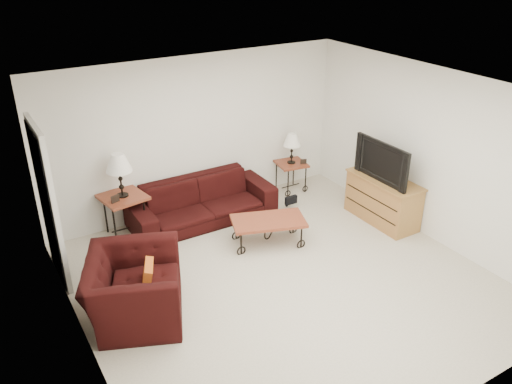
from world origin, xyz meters
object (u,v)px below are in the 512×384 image
lamp_right (292,148)px  armchair (134,288)px  tv_stand (383,200)px  backpack (287,195)px  lamp_left (120,175)px  sofa (202,201)px  side_table_left (125,216)px  coffee_table (268,231)px  television (386,160)px  side_table_right (291,177)px

lamp_right → armchair: lamp_right is taller
armchair → tv_stand: armchair is taller
backpack → tv_stand: bearing=-67.7°
lamp_left → backpack: bearing=-10.8°
sofa → lamp_right: 1.87m
side_table_left → backpack: side_table_left is taller
coffee_table → television: television is taller
sofa → side_table_right: 1.82m
side_table_right → television: 1.90m
armchair → television: 4.14m
side_table_left → lamp_left: (0.00, 0.00, 0.66)m
side_table_left → side_table_right: bearing=-0.0°
side_table_left → television: 4.00m
lamp_left → coffee_table: lamp_left is taller
side_table_right → coffee_table: bearing=-134.8°
armchair → sofa: bearing=-22.0°
coffee_table → armchair: bearing=-165.2°
lamp_left → lamp_right: size_ratio=1.24×
side_table_left → tv_stand: bearing=-24.4°
armchair → backpack: bearing=-42.9°
side_table_right → tv_stand: tv_stand is taller
side_table_right → coffee_table: (-1.29, -1.30, -0.07)m
side_table_right → television: size_ratio=0.49×
coffee_table → side_table_right: bearing=45.2°
side_table_right → television: television is taller
lamp_right → television: television is taller
armchair → backpack: size_ratio=2.84×
coffee_table → tv_stand: size_ratio=0.87×
side_table_right → armchair: bearing=-151.7°
television → tv_stand: bearing=90.0°
tv_stand → side_table_right: bearing=110.5°
lamp_right → backpack: (-0.41, -0.49, -0.58)m
side_table_right → lamp_left: 3.07m
sofa → armchair: (-1.69, -1.70, 0.06)m
armchair → tv_stand: (4.11, 0.25, -0.03)m
side_table_right → backpack: (-0.41, -0.49, -0.05)m
sofa → lamp_right: size_ratio=4.30×
sofa → lamp_left: size_ratio=3.48×
lamp_left → tv_stand: bearing=-24.4°
armchair → backpack: armchair is taller
tv_stand → backpack: tv_stand is taller
tv_stand → television: size_ratio=1.12×
sofa → lamp_right: lamp_right is taller
coffee_table → television: (1.88, -0.33, 0.83)m
lamp_left → tv_stand: lamp_left is taller
lamp_left → coffee_table: bearing=-37.5°
sofa → lamp_left: bearing=171.3°
tv_stand → television: (-0.02, 0.00, 0.67)m
side_table_right → armchair: size_ratio=0.44×
lamp_right → tv_stand: bearing=-69.5°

